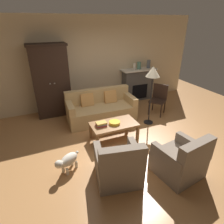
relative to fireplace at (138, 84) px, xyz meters
The scene contains 16 objects.
ground_plane 2.83m from the fireplace, 124.00° to the right, with size 9.60×9.60×0.00m, color #B27A47.
back_wall 1.78m from the fireplace, behind, with size 7.20×0.10×2.80m, color beige.
fireplace is the anchor object (origin of this frame).
armoire 2.99m from the fireplace, behind, with size 1.06×0.57×2.08m.
couch 2.04m from the fireplace, 150.85° to the right, with size 1.95×0.92×0.86m.
coffee_table 2.76m from the fireplace, 131.43° to the right, with size 1.10×0.60×0.42m.
fruit_bowl 2.77m from the fireplace, 131.05° to the right, with size 0.26×0.26×0.07m, color gold.
book_stack 2.96m from the fireplace, 136.22° to the right, with size 0.26×0.20×0.09m.
mantel_vase_cream 0.68m from the fireplace, behind, with size 0.09×0.09×0.21m, color beige.
mantel_vase_jade 0.67m from the fireplace, 90.00° to the right, with size 0.13×0.13×0.24m, color slate.
mantel_vase_slate 0.79m from the fireplace, ahead, with size 0.12×0.12×0.28m, color #565B66.
armchair_near_left 4.02m from the fireplace, 124.52° to the right, with size 0.90×0.90×0.88m.
armchair_near_right 3.83m from the fireplace, 107.94° to the right, with size 0.88×0.87×0.88m.
side_chair_wooden 1.27m from the fireplace, 89.33° to the right, with size 0.62×0.62×0.90m.
floor_lamp 1.98m from the fireplace, 109.25° to the right, with size 0.36×0.36×1.60m.
dog 4.13m from the fireplace, 138.22° to the right, with size 0.50×0.40×0.39m.
Camera 1 is at (-1.83, -3.33, 2.62)m, focal length 30.13 mm.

